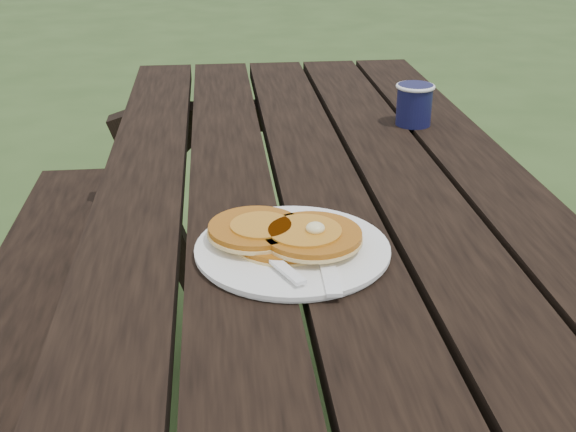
{
  "coord_description": "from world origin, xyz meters",
  "views": [
    {
      "loc": [
        -0.17,
        -1.12,
        1.22
      ],
      "look_at": [
        -0.08,
        -0.23,
        0.8
      ],
      "focal_mm": 45.0,
      "sensor_mm": 36.0,
      "label": 1
    }
  ],
  "objects": [
    {
      "name": "knife",
      "position": [
        -0.04,
        -0.29,
        0.76
      ],
      "size": [
        0.03,
        0.18,
        0.0
      ],
      "primitive_type": "cube",
      "rotation": [
        0.0,
        0.0,
        -0.03
      ],
      "color": "white",
      "rests_on": "plate"
    },
    {
      "name": "picnic_table",
      "position": [
        0.0,
        0.0,
        0.37
      ],
      "size": [
        1.36,
        1.8,
        0.75
      ],
      "color": "black",
      "rests_on": "ground"
    },
    {
      "name": "coffee_cup",
      "position": [
        0.24,
        0.3,
        0.8
      ],
      "size": [
        0.08,
        0.08,
        0.09
      ],
      "rotation": [
        0.0,
        0.0,
        -0.04
      ],
      "color": "#111239",
      "rests_on": "picnic_table"
    },
    {
      "name": "plate",
      "position": [
        -0.08,
        -0.24,
        0.76
      ],
      "size": [
        0.35,
        0.35,
        0.01
      ],
      "primitive_type": "cylinder",
      "rotation": [
        0.0,
        0.0,
        -0.42
      ],
      "color": "white",
      "rests_on": "picnic_table"
    },
    {
      "name": "pancake_stack",
      "position": [
        -0.08,
        -0.23,
        0.77
      ],
      "size": [
        0.21,
        0.16,
        0.04
      ],
      "rotation": [
        0.0,
        0.0,
        -0.1
      ],
      "color": "#AE6113",
      "rests_on": "plate"
    },
    {
      "name": "fork",
      "position": [
        -0.1,
        -0.3,
        0.77
      ],
      "size": [
        0.1,
        0.16,
        0.01
      ],
      "primitive_type": null,
      "rotation": [
        0.0,
        0.0,
        0.43
      ],
      "color": "white",
      "rests_on": "plate"
    }
  ]
}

